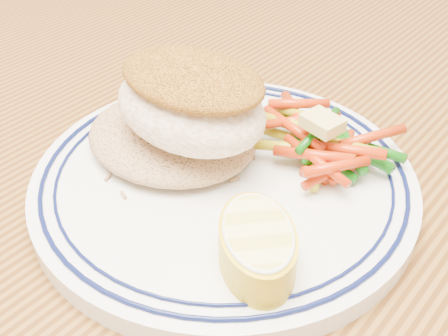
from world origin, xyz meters
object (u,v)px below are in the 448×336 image
dining_table (241,239)px  lemon_wedge (257,245)px  fish_fillet (191,100)px  vegetable_pile (321,142)px  plate (224,180)px  rice_pilaf (172,132)px

dining_table → lemon_wedge: size_ratio=17.19×
fish_fillet → vegetable_pile: fish_fillet is taller
plate → dining_table: bearing=113.0°
plate → rice_pilaf: 0.05m
plate → fish_fillet: fish_fillet is taller
rice_pilaf → fish_fillet: 0.04m
fish_fillet → lemon_wedge: size_ratio=1.28×
plate → lemon_wedge: bearing=-37.7°
dining_table → fish_fillet: bearing=-100.4°
dining_table → rice_pilaf: (-0.03, -0.05, 0.12)m
rice_pilaf → fish_fillet: size_ratio=1.13×
dining_table → lemon_wedge: lemon_wedge is taller
dining_table → vegetable_pile: bearing=8.1°
rice_pilaf → vegetable_pile: size_ratio=1.18×
lemon_wedge → dining_table: bearing=131.0°
lemon_wedge → fish_fillet: bearing=151.4°
dining_table → lemon_wedge: 0.18m
fish_fillet → rice_pilaf: bearing=178.2°
plate → vegetable_pile: size_ratio=2.41×
fish_fillet → vegetable_pile: size_ratio=1.04×
rice_pilaf → vegetable_pile: (0.09, 0.06, 0.00)m
plate → vegetable_pile: (0.04, 0.06, 0.02)m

